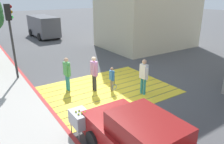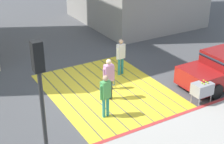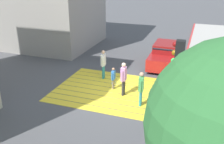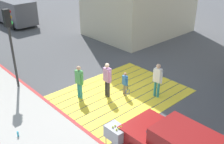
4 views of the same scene
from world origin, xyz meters
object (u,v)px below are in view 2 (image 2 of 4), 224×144
object	(u,v)px
traffic_light_corner	(40,83)
pedestrian_adult_trailing	(106,93)
car_parked_near_curb	(224,68)
pedestrian_child_with_racket	(110,75)
tennis_ball_cart	(202,89)
pedestrian_adult_side	(109,76)
pedestrian_adult_lead	(121,54)

from	to	relation	value
traffic_light_corner	pedestrian_adult_trailing	distance (m)	4.07
car_parked_near_curb	pedestrian_adult_trailing	world-z (taller)	pedestrian_adult_trailing
pedestrian_adult_trailing	pedestrian_child_with_racket	xyz separation A→B (m)	(1.87, -1.30, -0.31)
traffic_light_corner	pedestrian_child_with_racket	world-z (taller)	traffic_light_corner
tennis_ball_cart	pedestrian_adult_side	distance (m)	3.83
car_parked_near_curb	traffic_light_corner	world-z (taller)	traffic_light_corner
pedestrian_adult_trailing	pedestrian_child_with_racket	bearing A→B (deg)	-34.73
car_parked_near_curb	pedestrian_child_with_racket	distance (m)	5.23
car_parked_near_curb	pedestrian_child_with_racket	size ratio (longest dim) A/B	3.39
tennis_ball_cart	pedestrian_adult_side	bearing A→B (deg)	53.40
pedestrian_adult_side	pedestrian_adult_lead	bearing A→B (deg)	-43.32
traffic_light_corner	tennis_ball_cart	xyz separation A→B (m)	(0.68, -6.88, -2.34)
traffic_light_corner	pedestrian_adult_trailing	xyz separation A→B (m)	(1.82, -3.03, -2.01)
pedestrian_adult_trailing	pedestrian_child_with_racket	size ratio (longest dim) A/B	1.39
tennis_ball_cart	pedestrian_adult_side	size ratio (longest dim) A/B	0.56
traffic_light_corner	pedestrian_adult_side	xyz separation A→B (m)	(2.95, -3.82, -1.98)
car_parked_near_curb	pedestrian_adult_trailing	distance (m)	6.09
pedestrian_adult_trailing	pedestrian_child_with_racket	distance (m)	2.30
pedestrian_adult_side	pedestrian_child_with_racket	size ratio (longest dim) A/B	1.44
tennis_ball_cart	pedestrian_child_with_racket	size ratio (longest dim) A/B	0.80
traffic_light_corner	pedestrian_adult_lead	bearing A→B (deg)	-49.27
pedestrian_adult_lead	pedestrian_adult_trailing	bearing A→B (deg)	139.66
pedestrian_adult_trailing	pedestrian_adult_side	size ratio (longest dim) A/B	0.97
traffic_light_corner	pedestrian_child_with_racket	distance (m)	6.15
pedestrian_adult_trailing	pedestrian_adult_lead	bearing A→B (deg)	-40.34
car_parked_near_curb	pedestrian_adult_side	size ratio (longest dim) A/B	2.36
pedestrian_adult_lead	pedestrian_child_with_racket	world-z (taller)	pedestrian_adult_lead
pedestrian_adult_side	tennis_ball_cart	bearing A→B (deg)	-126.60
tennis_ball_cart	pedestrian_adult_lead	distance (m)	4.31
pedestrian_adult_lead	car_parked_near_curb	bearing A→B (deg)	-131.43
car_parked_near_curb	pedestrian_child_with_racket	xyz separation A→B (m)	(2.11, 4.78, -0.02)
car_parked_near_curb	tennis_ball_cart	world-z (taller)	car_parked_near_curb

